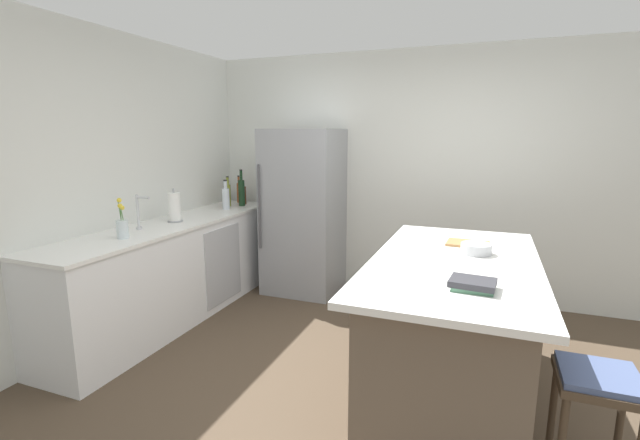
{
  "coord_description": "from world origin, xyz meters",
  "views": [
    {
      "loc": [
        0.62,
        -2.5,
        1.73
      ],
      "look_at": [
        -0.72,
        0.98,
        1.0
      ],
      "focal_mm": 24.55,
      "sensor_mm": 36.0,
      "label": 1
    }
  ],
  "objects_px": {
    "sink_faucet": "(139,211)",
    "soda_bottle": "(226,198)",
    "bar_stool": "(597,395)",
    "flower_vase": "(122,226)",
    "refrigerator": "(304,212)",
    "paper_towel_roll": "(174,208)",
    "olive_oil_bottle": "(228,194)",
    "vinegar_bottle": "(239,192)",
    "cookbook_stack": "(473,284)",
    "kitchen_island": "(451,326)",
    "hot_sauce_bottle": "(226,200)",
    "cutting_board": "(468,244)",
    "mixing_bowl": "(476,249)",
    "wine_bottle": "(242,192)",
    "syrup_bottle": "(243,195)"
  },
  "relations": [
    {
      "from": "sink_faucet",
      "to": "soda_bottle",
      "type": "xyz_separation_m",
      "value": [
        0.11,
        1.16,
        -0.03
      ]
    },
    {
      "from": "bar_stool",
      "to": "flower_vase",
      "type": "distance_m",
      "value": 3.25
    },
    {
      "from": "refrigerator",
      "to": "paper_towel_roll",
      "type": "height_order",
      "value": "refrigerator"
    },
    {
      "from": "bar_stool",
      "to": "flower_vase",
      "type": "height_order",
      "value": "flower_vase"
    },
    {
      "from": "sink_faucet",
      "to": "olive_oil_bottle",
      "type": "xyz_separation_m",
      "value": [
        0.01,
        1.35,
        -0.02
      ]
    },
    {
      "from": "vinegar_bottle",
      "to": "cookbook_stack",
      "type": "xyz_separation_m",
      "value": [
        2.74,
        -2.19,
        -0.1
      ]
    },
    {
      "from": "kitchen_island",
      "to": "hot_sauce_bottle",
      "type": "xyz_separation_m",
      "value": [
        -2.55,
        1.26,
        0.54
      ]
    },
    {
      "from": "cookbook_stack",
      "to": "bar_stool",
      "type": "bearing_deg",
      "value": -10.04
    },
    {
      "from": "bar_stool",
      "to": "cutting_board",
      "type": "distance_m",
      "value": 1.34
    },
    {
      "from": "sink_faucet",
      "to": "soda_bottle",
      "type": "height_order",
      "value": "soda_bottle"
    },
    {
      "from": "sink_faucet",
      "to": "mixing_bowl",
      "type": "relative_size",
      "value": 1.48
    },
    {
      "from": "wine_bottle",
      "to": "mixing_bowl",
      "type": "relative_size",
      "value": 2.04
    },
    {
      "from": "olive_oil_bottle",
      "to": "cutting_board",
      "type": "relative_size",
      "value": 1.12
    },
    {
      "from": "vinegar_bottle",
      "to": "cookbook_stack",
      "type": "relative_size",
      "value": 1.32
    },
    {
      "from": "flower_vase",
      "to": "olive_oil_bottle",
      "type": "bearing_deg",
      "value": 93.63
    },
    {
      "from": "olive_oil_bottle",
      "to": "cutting_board",
      "type": "bearing_deg",
      "value": -19.18
    },
    {
      "from": "kitchen_island",
      "to": "syrup_bottle",
      "type": "xyz_separation_m",
      "value": [
        -2.5,
        1.56,
        0.57
      ]
    },
    {
      "from": "flower_vase",
      "to": "wine_bottle",
      "type": "xyz_separation_m",
      "value": [
        0.02,
        1.74,
        0.07
      ]
    },
    {
      "from": "sink_faucet",
      "to": "paper_towel_roll",
      "type": "height_order",
      "value": "paper_towel_roll"
    },
    {
      "from": "flower_vase",
      "to": "syrup_bottle",
      "type": "bearing_deg",
      "value": 90.7
    },
    {
      "from": "vinegar_bottle",
      "to": "mixing_bowl",
      "type": "bearing_deg",
      "value": -27.82
    },
    {
      "from": "kitchen_island",
      "to": "soda_bottle",
      "type": "bearing_deg",
      "value": 154.75
    },
    {
      "from": "paper_towel_roll",
      "to": "cutting_board",
      "type": "xyz_separation_m",
      "value": [
        2.6,
        0.04,
        -0.12
      ]
    },
    {
      "from": "paper_towel_roll",
      "to": "cookbook_stack",
      "type": "distance_m",
      "value": 2.84
    },
    {
      "from": "bar_stool",
      "to": "mixing_bowl",
      "type": "distance_m",
      "value": 1.13
    },
    {
      "from": "sink_faucet",
      "to": "cookbook_stack",
      "type": "bearing_deg",
      "value": -11.51
    },
    {
      "from": "wine_bottle",
      "to": "soda_bottle",
      "type": "relative_size",
      "value": 1.29
    },
    {
      "from": "paper_towel_roll",
      "to": "vinegar_bottle",
      "type": "height_order",
      "value": "vinegar_bottle"
    },
    {
      "from": "bar_stool",
      "to": "cookbook_stack",
      "type": "bearing_deg",
      "value": 169.96
    },
    {
      "from": "wine_bottle",
      "to": "cutting_board",
      "type": "bearing_deg",
      "value": -21.74
    },
    {
      "from": "bar_stool",
      "to": "vinegar_bottle",
      "type": "xyz_separation_m",
      "value": [
        -3.33,
        2.29,
        0.54
      ]
    },
    {
      "from": "mixing_bowl",
      "to": "syrup_bottle",
      "type": "bearing_deg",
      "value": 152.72
    },
    {
      "from": "olive_oil_bottle",
      "to": "mixing_bowl",
      "type": "xyz_separation_m",
      "value": [
        2.7,
        -1.16,
        -0.1
      ]
    },
    {
      "from": "refrigerator",
      "to": "flower_vase",
      "type": "distance_m",
      "value": 1.96
    },
    {
      "from": "wine_bottle",
      "to": "olive_oil_bottle",
      "type": "bearing_deg",
      "value": -147.12
    },
    {
      "from": "hot_sauce_bottle",
      "to": "cookbook_stack",
      "type": "height_order",
      "value": "hot_sauce_bottle"
    },
    {
      "from": "refrigerator",
      "to": "sink_faucet",
      "type": "bearing_deg",
      "value": -120.78
    },
    {
      "from": "syrup_bottle",
      "to": "sink_faucet",
      "type": "bearing_deg",
      "value": -93.58
    },
    {
      "from": "hot_sauce_bottle",
      "to": "olive_oil_bottle",
      "type": "bearing_deg",
      "value": 110.19
    },
    {
      "from": "refrigerator",
      "to": "bar_stool",
      "type": "bearing_deg",
      "value": -41.52
    },
    {
      "from": "refrigerator",
      "to": "wine_bottle",
      "type": "bearing_deg",
      "value": -175.65
    },
    {
      "from": "flower_vase",
      "to": "cookbook_stack",
      "type": "distance_m",
      "value": 2.62
    },
    {
      "from": "wine_bottle",
      "to": "soda_bottle",
      "type": "bearing_deg",
      "value": -97.28
    },
    {
      "from": "olive_oil_bottle",
      "to": "mixing_bowl",
      "type": "distance_m",
      "value": 2.94
    },
    {
      "from": "kitchen_island",
      "to": "syrup_bottle",
      "type": "distance_m",
      "value": 3.0
    },
    {
      "from": "bar_stool",
      "to": "soda_bottle",
      "type": "relative_size",
      "value": 2.0
    },
    {
      "from": "sink_faucet",
      "to": "cutting_board",
      "type": "bearing_deg",
      "value": 9.2
    },
    {
      "from": "olive_oil_bottle",
      "to": "hot_sauce_bottle",
      "type": "height_order",
      "value": "olive_oil_bottle"
    },
    {
      "from": "kitchen_island",
      "to": "refrigerator",
      "type": "xyz_separation_m",
      "value": [
        -1.71,
        1.5,
        0.42
      ]
    },
    {
      "from": "wine_bottle",
      "to": "mixing_bowl",
      "type": "distance_m",
      "value": 2.86
    }
  ]
}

